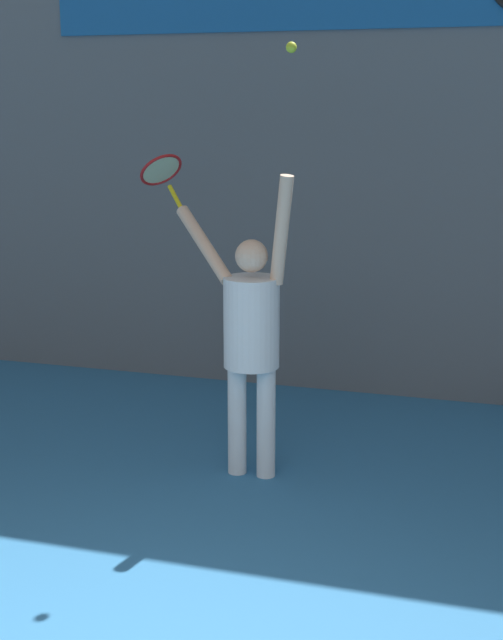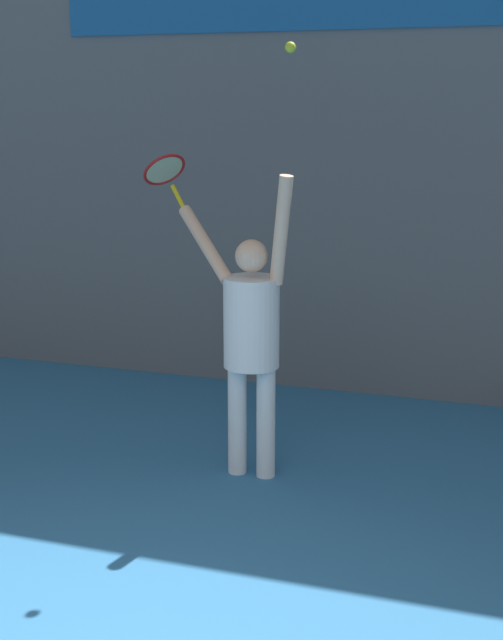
# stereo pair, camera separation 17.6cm
# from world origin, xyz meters

# --- Properties ---
(back_wall) EXTENTS (18.00, 0.10, 5.00)m
(back_wall) POSITION_xyz_m (0.00, 5.24, 2.50)
(back_wall) COLOR slate
(back_wall) RESTS_ON ground_plane
(tennis_player) EXTENTS (0.99, 0.61, 2.09)m
(tennis_player) POSITION_xyz_m (-0.34, 3.17, 1.04)
(tennis_player) COLOR white
(tennis_player) RESTS_ON ground_plane
(tennis_racket) EXTENTS (0.43, 0.41, 0.40)m
(tennis_racket) POSITION_xyz_m (-1.17, 3.69, 2.04)
(tennis_racket) COLOR yellow
(tennis_ball) EXTENTS (0.07, 0.07, 0.07)m
(tennis_ball) POSITION_xyz_m (-0.05, 3.05, 2.85)
(tennis_ball) COLOR #CCDB2D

